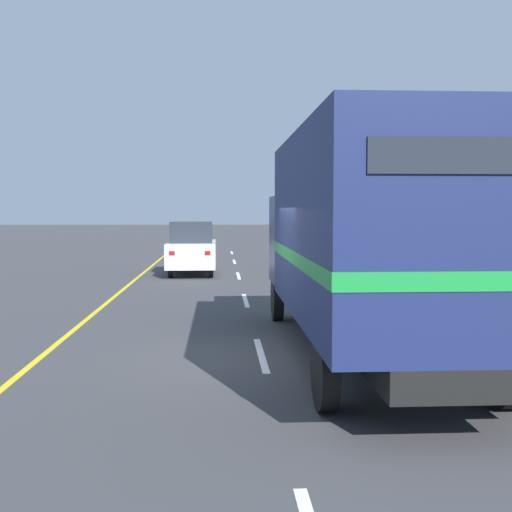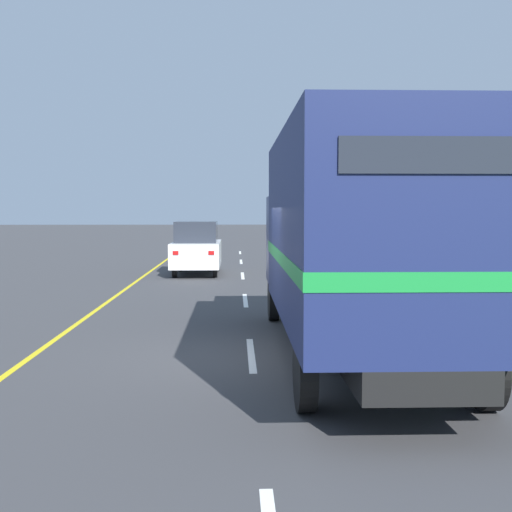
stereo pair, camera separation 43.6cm
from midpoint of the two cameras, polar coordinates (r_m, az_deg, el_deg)
ground_plane at (r=10.82m, az=0.77°, el=-9.04°), size 200.00×200.00×0.00m
edge_line_yellow at (r=20.80m, az=-10.74°, el=-2.76°), size 0.12×50.80×0.01m
centre_dash_near at (r=11.06m, az=0.71°, el=-8.73°), size 0.12×2.60×0.01m
centre_dash_mid_a at (r=17.55m, az=-0.25°, el=-3.95°), size 0.12×2.60×0.01m
centre_dash_mid_b at (r=24.10m, az=-0.68°, el=-1.76°), size 0.12×2.60×0.01m
centre_dash_far at (r=30.68m, az=-0.93°, el=-0.51°), size 0.12×2.60×0.01m
centre_dash_farthest at (r=37.26m, az=-1.09°, el=0.31°), size 0.12×2.60×0.01m
horse_trailer_truck at (r=10.46m, az=10.20°, el=1.61°), size 2.62×8.75×3.61m
lead_car_white at (r=24.66m, az=-4.79°, el=0.72°), size 1.80×3.94×2.03m
highway_sign at (r=19.14m, az=16.85°, el=1.34°), size 1.98×0.09×2.60m
roadside_tree_mid at (r=31.44m, az=16.07°, el=5.27°), size 3.45×3.45×4.94m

